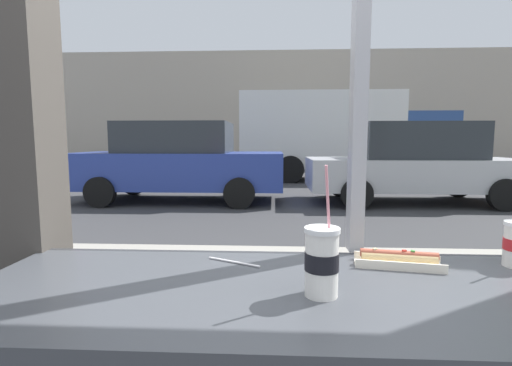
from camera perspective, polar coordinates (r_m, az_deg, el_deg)
The scene contains 11 objects.
ground_plane at distance 9.35m, azimuth 4.59°, elevation -2.01°, with size 60.00×60.00×0.00m, color #38383A.
sidewalk_strip at distance 3.14m, azimuth 8.32°, elevation -17.95°, with size 16.00×2.80×0.14m, color #9E998E.
window_wall at distance 1.43m, azimuth 15.85°, elevation 23.43°, with size 3.01×0.20×2.90m.
building_facade_far at distance 19.56m, azimuth 3.75°, elevation 10.95°, with size 28.00×1.20×5.85m, color #A89E8E.
soda_cup_left at distance 0.97m, azimuth 10.05°, elevation -11.64°, with size 0.09×0.09×0.33m.
hotdog_tray_near at distance 1.27m, azimuth 21.02°, elevation -10.87°, with size 0.28×0.14×0.05m.
loose_straw at distance 1.23m, azimuth -3.43°, elevation -12.01°, with size 0.01×0.01×0.19m, color white.
parked_car_blue at distance 8.66m, azimuth -11.74°, elevation 3.23°, with size 4.67×2.05×1.79m.
parked_car_silver at distance 8.93m, azimuth 23.09°, elevation 2.84°, with size 4.63×2.05×1.77m.
box_truck at distance 13.52m, azimuth 12.55°, elevation 7.44°, with size 7.17×2.44×3.02m.
pedestrian at distance 3.60m, azimuth -29.34°, elevation 0.98°, with size 0.32×0.32×1.63m.
Camera 1 is at (-0.29, -1.25, 1.36)m, focal length 26.05 mm.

